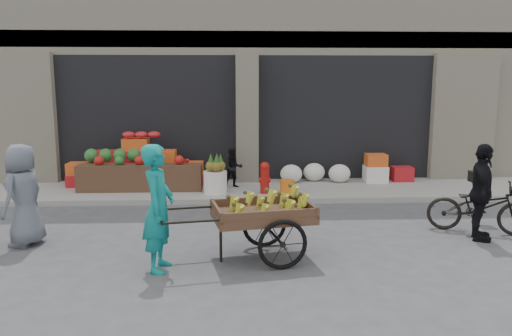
{
  "coord_description": "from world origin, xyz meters",
  "views": [
    {
      "loc": [
        -0.34,
        -7.31,
        2.57
      ],
      "look_at": [
        0.05,
        1.19,
        1.1
      ],
      "focal_mm": 35.0,
      "sensor_mm": 36.0,
      "label": 1
    }
  ],
  "objects_px": {
    "banana_cart": "(259,210)",
    "vendor_woman": "(158,208)",
    "pineapple_bin": "(215,182)",
    "bicycle": "(480,207)",
    "orange_bucket": "(287,187)",
    "fire_hydrant": "(265,176)",
    "vendor_grey": "(23,195)",
    "seated_person": "(233,168)",
    "cyclist": "(481,192)"
  },
  "relations": [
    {
      "from": "banana_cart",
      "to": "vendor_woman",
      "type": "height_order",
      "value": "vendor_woman"
    },
    {
      "from": "pineapple_bin",
      "to": "bicycle",
      "type": "xyz_separation_m",
      "value": [
        4.63,
        -2.77,
        0.08
      ]
    },
    {
      "from": "pineapple_bin",
      "to": "orange_bucket",
      "type": "xyz_separation_m",
      "value": [
        1.6,
        -0.1,
        -0.1
      ]
    },
    {
      "from": "fire_hydrant",
      "to": "banana_cart",
      "type": "relative_size",
      "value": 0.28
    },
    {
      "from": "banana_cart",
      "to": "bicycle",
      "type": "distance_m",
      "value": 4.03
    },
    {
      "from": "pineapple_bin",
      "to": "fire_hydrant",
      "type": "xyz_separation_m",
      "value": [
        1.1,
        -0.05,
        0.13
      ]
    },
    {
      "from": "orange_bucket",
      "to": "banana_cart",
      "type": "relative_size",
      "value": 0.13
    },
    {
      "from": "fire_hydrant",
      "to": "vendor_woman",
      "type": "bearing_deg",
      "value": -112.17
    },
    {
      "from": "vendor_grey",
      "to": "orange_bucket",
      "type": "bearing_deg",
      "value": 140.47
    },
    {
      "from": "orange_bucket",
      "to": "seated_person",
      "type": "distance_m",
      "value": 1.42
    },
    {
      "from": "orange_bucket",
      "to": "banana_cart",
      "type": "xyz_separation_m",
      "value": [
        -0.82,
        -3.79,
        0.46
      ]
    },
    {
      "from": "banana_cart",
      "to": "bicycle",
      "type": "height_order",
      "value": "banana_cart"
    },
    {
      "from": "pineapple_bin",
      "to": "vendor_grey",
      "type": "distance_m",
      "value": 4.26
    },
    {
      "from": "vendor_grey",
      "to": "fire_hydrant",
      "type": "bearing_deg",
      "value": 144.1
    },
    {
      "from": "fire_hydrant",
      "to": "orange_bucket",
      "type": "xyz_separation_m",
      "value": [
        0.5,
        -0.05,
        -0.23
      ]
    },
    {
      "from": "seated_person",
      "to": "cyclist",
      "type": "height_order",
      "value": "cyclist"
    },
    {
      "from": "bicycle",
      "to": "banana_cart",
      "type": "bearing_deg",
      "value": 128.04
    },
    {
      "from": "fire_hydrant",
      "to": "vendor_woman",
      "type": "xyz_separation_m",
      "value": [
        -1.72,
        -4.22,
        0.37
      ]
    },
    {
      "from": "vendor_woman",
      "to": "bicycle",
      "type": "relative_size",
      "value": 1.02
    },
    {
      "from": "fire_hydrant",
      "to": "bicycle",
      "type": "relative_size",
      "value": 0.41
    },
    {
      "from": "banana_cart",
      "to": "cyclist",
      "type": "distance_m",
      "value": 3.73
    },
    {
      "from": "seated_person",
      "to": "banana_cart",
      "type": "relative_size",
      "value": 0.37
    },
    {
      "from": "pineapple_bin",
      "to": "vendor_grey",
      "type": "bearing_deg",
      "value": -133.22
    },
    {
      "from": "seated_person",
      "to": "banana_cart",
      "type": "bearing_deg",
      "value": -95.19
    },
    {
      "from": "orange_bucket",
      "to": "vendor_woman",
      "type": "xyz_separation_m",
      "value": [
        -2.22,
        -4.17,
        0.61
      ]
    },
    {
      "from": "vendor_woman",
      "to": "fire_hydrant",
      "type": "bearing_deg",
      "value": -16.81
    },
    {
      "from": "banana_cart",
      "to": "pineapple_bin",
      "type": "bearing_deg",
      "value": 90.47
    },
    {
      "from": "fire_hydrant",
      "to": "seated_person",
      "type": "relative_size",
      "value": 0.76
    },
    {
      "from": "seated_person",
      "to": "vendor_grey",
      "type": "xyz_separation_m",
      "value": [
        -3.3,
        -3.69,
        0.23
      ]
    },
    {
      "from": "vendor_grey",
      "to": "cyclist",
      "type": "distance_m",
      "value": 7.34
    },
    {
      "from": "vendor_woman",
      "to": "vendor_grey",
      "type": "bearing_deg",
      "value": 68.12
    },
    {
      "from": "seated_person",
      "to": "cyclist",
      "type": "distance_m",
      "value": 5.53
    },
    {
      "from": "cyclist",
      "to": "bicycle",
      "type": "bearing_deg",
      "value": -4.75
    },
    {
      "from": "pineapple_bin",
      "to": "fire_hydrant",
      "type": "bearing_deg",
      "value": -2.6
    },
    {
      "from": "seated_person",
      "to": "vendor_grey",
      "type": "distance_m",
      "value": 4.96
    },
    {
      "from": "orange_bucket",
      "to": "cyclist",
      "type": "bearing_deg",
      "value": -47.3
    },
    {
      "from": "fire_hydrant",
      "to": "cyclist",
      "type": "distance_m",
      "value": 4.58
    },
    {
      "from": "banana_cart",
      "to": "vendor_woman",
      "type": "distance_m",
      "value": 1.45
    },
    {
      "from": "pineapple_bin",
      "to": "vendor_woman",
      "type": "xyz_separation_m",
      "value": [
        -0.62,
        -4.27,
        0.51
      ]
    },
    {
      "from": "fire_hydrant",
      "to": "seated_person",
      "type": "xyz_separation_m",
      "value": [
        -0.7,
        0.65,
        0.08
      ]
    },
    {
      "from": "orange_bucket",
      "to": "pineapple_bin",
      "type": "bearing_deg",
      "value": 176.42
    },
    {
      "from": "orange_bucket",
      "to": "bicycle",
      "type": "bearing_deg",
      "value": -41.36
    },
    {
      "from": "vendor_woman",
      "to": "bicycle",
      "type": "bearing_deg",
      "value": -68.74
    },
    {
      "from": "orange_bucket",
      "to": "vendor_grey",
      "type": "relative_size",
      "value": 0.2
    },
    {
      "from": "seated_person",
      "to": "banana_cart",
      "type": "xyz_separation_m",
      "value": [
        0.38,
        -4.49,
        0.15
      ]
    },
    {
      "from": "seated_person",
      "to": "bicycle",
      "type": "relative_size",
      "value": 0.54
    },
    {
      "from": "pineapple_bin",
      "to": "cyclist",
      "type": "height_order",
      "value": "cyclist"
    },
    {
      "from": "pineapple_bin",
      "to": "bicycle",
      "type": "distance_m",
      "value": 5.4
    },
    {
      "from": "orange_bucket",
      "to": "vendor_grey",
      "type": "height_order",
      "value": "vendor_grey"
    },
    {
      "from": "seated_person",
      "to": "vendor_woman",
      "type": "relative_size",
      "value": 0.53
    }
  ]
}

